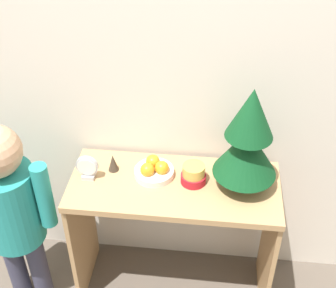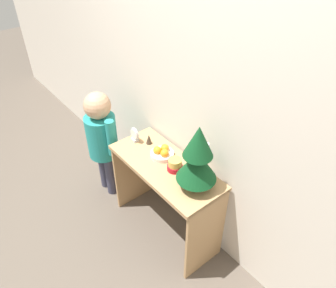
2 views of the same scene
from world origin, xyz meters
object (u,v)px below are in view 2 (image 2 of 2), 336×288
object	(u,v)px
mini_tree	(198,158)
child_figure	(102,135)
desk_clock	(134,135)
figurine	(149,139)
fruit_bowl	(162,153)
singing_bowl	(175,165)

from	to	relation	value
mini_tree	child_figure	distance (m)	1.05
desk_clock	figurine	size ratio (longest dim) A/B	1.42
desk_clock	fruit_bowl	bearing A→B (deg)	10.16
desk_clock	figurine	bearing A→B (deg)	34.33
mini_tree	desk_clock	distance (m)	0.69
mini_tree	figurine	bearing A→B (deg)	176.19
fruit_bowl	figurine	bearing A→B (deg)	174.98
singing_bowl	figurine	distance (m)	0.36
desk_clock	figurine	xyz separation A→B (m)	(0.10, 0.07, -0.02)
fruit_bowl	figurine	size ratio (longest dim) A/B	2.11
singing_bowl	child_figure	bearing A→B (deg)	-169.58
child_figure	figurine	bearing A→B (deg)	23.40
mini_tree	fruit_bowl	bearing A→B (deg)	176.78
desk_clock	mini_tree	bearing A→B (deg)	2.48
singing_bowl	child_figure	size ratio (longest dim) A/B	0.11
desk_clock	child_figure	world-z (taller)	child_figure
singing_bowl	figurine	xyz separation A→B (m)	(-0.36, 0.04, -0.00)
fruit_bowl	desk_clock	world-z (taller)	desk_clock
child_figure	mini_tree	bearing A→B (deg)	8.40
desk_clock	child_figure	bearing A→B (deg)	-160.27
fruit_bowl	child_figure	size ratio (longest dim) A/B	0.17
fruit_bowl	child_figure	xyz separation A→B (m)	(-0.61, -0.17, -0.10)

